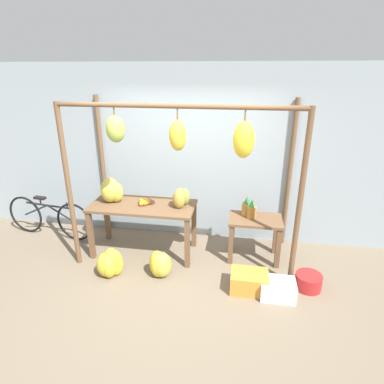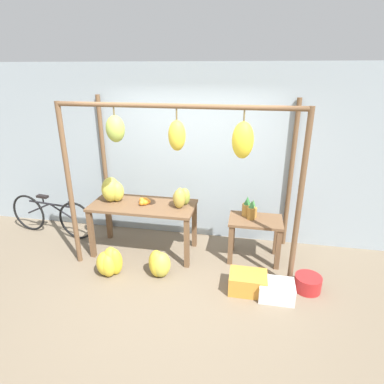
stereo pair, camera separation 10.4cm
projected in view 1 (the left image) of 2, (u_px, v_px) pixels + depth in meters
The scene contains 15 objects.
ground_plane at pixel (173, 290), 4.18m from camera, with size 20.00×20.00×0.00m, color #756651.
shop_wall_back at pixel (193, 155), 5.15m from camera, with size 8.00×0.08×2.80m.
stall_awning at pixel (186, 154), 4.15m from camera, with size 3.11×1.25×2.32m.
display_table_main at pixel (143, 212), 4.83m from camera, with size 1.56×0.70×0.80m.
display_table_side at pixel (255, 229), 4.73m from camera, with size 0.77×0.50×0.66m.
banana_pile_on_table at pixel (112, 191), 4.82m from camera, with size 0.38×0.33×0.38m.
orange_pile at pixel (143, 202), 4.78m from camera, with size 0.19×0.19×0.09m.
pineapple_cluster at pixel (250, 209), 4.70m from camera, with size 0.22×0.24×0.30m.
banana_pile_ground_left at pixel (110, 264), 4.42m from camera, with size 0.43×0.40×0.41m.
banana_pile_ground_right at pixel (159, 265), 4.41m from camera, with size 0.41×0.36×0.38m.
fruit_crate_white at pixel (249, 281), 4.15m from camera, with size 0.48×0.35×0.25m.
blue_bucket at pixel (308, 281), 4.19m from camera, with size 0.34×0.34×0.20m.
parked_bicycle at pixel (49, 217), 5.42m from camera, with size 1.65×0.26×0.71m.
papaya_pile at pixel (180, 198), 4.68m from camera, with size 0.28×0.31×0.29m.
fruit_crate_purple at pixel (278, 289), 4.03m from camera, with size 0.43×0.32×0.23m.
Camera 1 is at (0.81, -3.35, 2.70)m, focal length 30.00 mm.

